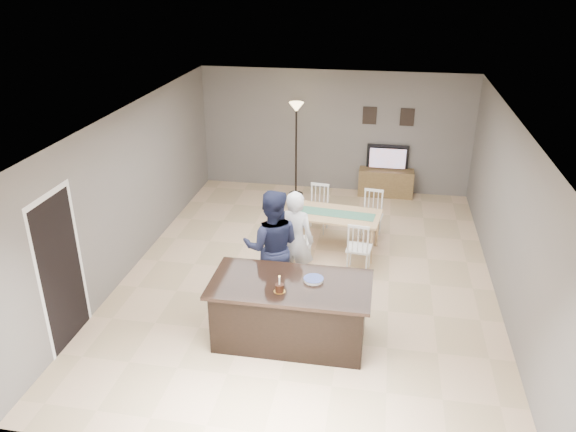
% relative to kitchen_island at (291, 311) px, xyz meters
% --- Properties ---
extents(floor, '(8.00, 8.00, 0.00)m').
position_rel_kitchen_island_xyz_m(floor, '(0.00, 1.80, -0.45)').
color(floor, '#D9B38B').
rests_on(floor, ground).
extents(room_shell, '(8.00, 8.00, 8.00)m').
position_rel_kitchen_island_xyz_m(room_shell, '(0.00, 1.80, 1.22)').
color(room_shell, slate).
rests_on(room_shell, floor).
extents(kitchen_island, '(2.15, 1.10, 0.90)m').
position_rel_kitchen_island_xyz_m(kitchen_island, '(0.00, 0.00, 0.00)').
color(kitchen_island, black).
rests_on(kitchen_island, floor).
extents(tv_console, '(1.20, 0.40, 0.60)m').
position_rel_kitchen_island_xyz_m(tv_console, '(1.20, 5.57, -0.15)').
color(tv_console, brown).
rests_on(tv_console, floor).
extents(television, '(0.91, 0.12, 0.53)m').
position_rel_kitchen_island_xyz_m(television, '(1.20, 5.64, 0.41)').
color(television, black).
rests_on(television, tv_console).
extents(tv_screen_glow, '(0.78, 0.00, 0.78)m').
position_rel_kitchen_island_xyz_m(tv_screen_glow, '(1.20, 5.56, 0.42)').
color(tv_screen_glow, '#E15419').
rests_on(tv_screen_glow, tv_console).
extents(picture_frames, '(1.10, 0.02, 0.38)m').
position_rel_kitchen_island_xyz_m(picture_frames, '(1.15, 5.78, 1.30)').
color(picture_frames, black).
rests_on(picture_frames, room_shell).
extents(doorway, '(0.00, 2.10, 2.65)m').
position_rel_kitchen_island_xyz_m(doorway, '(-2.99, -0.50, 0.80)').
color(doorway, black).
rests_on(doorway, floor).
extents(woman, '(0.63, 0.43, 1.67)m').
position_rel_kitchen_island_xyz_m(woman, '(-0.17, 1.35, 0.38)').
color(woman, silver).
rests_on(woman, floor).
extents(man, '(0.96, 0.79, 1.81)m').
position_rel_kitchen_island_xyz_m(man, '(-0.44, 0.95, 0.45)').
color(man, '#1A1E39').
rests_on(man, floor).
extents(birthday_cake, '(0.15, 0.15, 0.24)m').
position_rel_kitchen_island_xyz_m(birthday_cake, '(-0.11, -0.24, 0.50)').
color(birthday_cake, gold).
rests_on(birthday_cake, kitchen_island).
extents(plate_stack, '(0.27, 0.27, 0.04)m').
position_rel_kitchen_island_xyz_m(plate_stack, '(0.29, 0.10, 0.47)').
color(plate_stack, white).
rests_on(plate_stack, kitchen_island).
extents(dining_table, '(1.62, 1.85, 0.92)m').
position_rel_kitchen_island_xyz_m(dining_table, '(0.37, 2.78, 0.13)').
color(dining_table, tan).
rests_on(dining_table, floor).
extents(floor_lamp, '(0.31, 0.31, 2.09)m').
position_rel_kitchen_island_xyz_m(floor_lamp, '(-0.78, 5.26, 1.17)').
color(floor_lamp, black).
rests_on(floor_lamp, floor).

